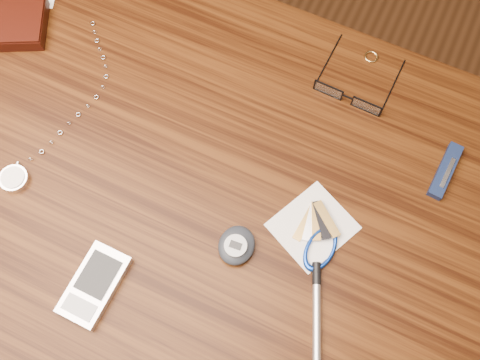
{
  "coord_description": "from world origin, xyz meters",
  "views": [
    {
      "loc": [
        0.17,
        -0.24,
        1.48
      ],
      "look_at": [
        0.04,
        0.02,
        0.76
      ],
      "focal_mm": 40.0,
      "sensor_mm": 36.0,
      "label": 1
    }
  ],
  "objects_px": {
    "pedometer": "(236,245)",
    "notepad_keys": "(317,237)",
    "desk": "(212,205)",
    "pocket_knife": "(445,171)",
    "pocket_watch": "(19,172)",
    "silver_pen": "(317,307)",
    "eyeglasses": "(349,95)",
    "pda_phone": "(94,285)",
    "wallet_and_card": "(10,23)"
  },
  "relations": [
    {
      "from": "pedometer",
      "to": "pocket_knife",
      "type": "distance_m",
      "value": 0.33
    },
    {
      "from": "eyeglasses",
      "to": "pocket_watch",
      "type": "distance_m",
      "value": 0.51
    },
    {
      "from": "desk",
      "to": "pocket_knife",
      "type": "distance_m",
      "value": 0.37
    },
    {
      "from": "desk",
      "to": "pocket_watch",
      "type": "distance_m",
      "value": 0.3
    },
    {
      "from": "desk",
      "to": "notepad_keys",
      "type": "bearing_deg",
      "value": -2.85
    },
    {
      "from": "pedometer",
      "to": "notepad_keys",
      "type": "relative_size",
      "value": 0.47
    },
    {
      "from": "pda_phone",
      "to": "pedometer",
      "type": "xyz_separation_m",
      "value": [
        0.15,
        0.13,
        0.0
      ]
    },
    {
      "from": "notepad_keys",
      "to": "eyeglasses",
      "type": "bearing_deg",
      "value": 100.29
    },
    {
      "from": "desk",
      "to": "eyeglasses",
      "type": "height_order",
      "value": "eyeglasses"
    },
    {
      "from": "pda_phone",
      "to": "silver_pen",
      "type": "height_order",
      "value": "pda_phone"
    },
    {
      "from": "pocket_watch",
      "to": "pedometer",
      "type": "bearing_deg",
      "value": 6.05
    },
    {
      "from": "desk",
      "to": "pocket_watch",
      "type": "relative_size",
      "value": 3.15
    },
    {
      "from": "eyeglasses",
      "to": "wallet_and_card",
      "type": "bearing_deg",
      "value": -168.71
    },
    {
      "from": "silver_pen",
      "to": "notepad_keys",
      "type": "bearing_deg",
      "value": 111.8
    },
    {
      "from": "pocket_watch",
      "to": "silver_pen",
      "type": "relative_size",
      "value": 2.32
    },
    {
      "from": "wallet_and_card",
      "to": "pedometer",
      "type": "height_order",
      "value": "wallet_and_card"
    },
    {
      "from": "eyeglasses",
      "to": "pda_phone",
      "type": "relative_size",
      "value": 1.11
    },
    {
      "from": "eyeglasses",
      "to": "pda_phone",
      "type": "height_order",
      "value": "eyeglasses"
    },
    {
      "from": "pedometer",
      "to": "pocket_watch",
      "type": "bearing_deg",
      "value": -173.95
    },
    {
      "from": "pocket_watch",
      "to": "notepad_keys",
      "type": "bearing_deg",
      "value": 12.62
    },
    {
      "from": "pocket_watch",
      "to": "pda_phone",
      "type": "bearing_deg",
      "value": -26.94
    },
    {
      "from": "wallet_and_card",
      "to": "pocket_knife",
      "type": "bearing_deg",
      "value": 4.3
    },
    {
      "from": "wallet_and_card",
      "to": "pocket_watch",
      "type": "distance_m",
      "value": 0.27
    },
    {
      "from": "pedometer",
      "to": "silver_pen",
      "type": "distance_m",
      "value": 0.14
    },
    {
      "from": "pocket_watch",
      "to": "pedometer",
      "type": "relative_size",
      "value": 5.06
    },
    {
      "from": "wallet_and_card",
      "to": "notepad_keys",
      "type": "bearing_deg",
      "value": -11.27
    },
    {
      "from": "wallet_and_card",
      "to": "pda_phone",
      "type": "relative_size",
      "value": 1.68
    },
    {
      "from": "pedometer",
      "to": "notepad_keys",
      "type": "bearing_deg",
      "value": 32.48
    },
    {
      "from": "wallet_and_card",
      "to": "silver_pen",
      "type": "relative_size",
      "value": 1.32
    },
    {
      "from": "eyeglasses",
      "to": "notepad_keys",
      "type": "distance_m",
      "value": 0.23
    },
    {
      "from": "pedometer",
      "to": "silver_pen",
      "type": "bearing_deg",
      "value": -12.44
    },
    {
      "from": "eyeglasses",
      "to": "silver_pen",
      "type": "xyz_separation_m",
      "value": [
        0.08,
        -0.32,
        -0.01
      ]
    },
    {
      "from": "pda_phone",
      "to": "pocket_knife",
      "type": "height_order",
      "value": "pda_phone"
    },
    {
      "from": "pocket_watch",
      "to": "pocket_knife",
      "type": "relative_size",
      "value": 3.35
    },
    {
      "from": "notepad_keys",
      "to": "pocket_knife",
      "type": "distance_m",
      "value": 0.22
    },
    {
      "from": "notepad_keys",
      "to": "pocket_watch",
      "type": "bearing_deg",
      "value": -167.38
    },
    {
      "from": "pocket_knife",
      "to": "pocket_watch",
      "type": "bearing_deg",
      "value": -154.51
    },
    {
      "from": "desk",
      "to": "silver_pen",
      "type": "relative_size",
      "value": 7.32
    },
    {
      "from": "pda_phone",
      "to": "silver_pen",
      "type": "xyz_separation_m",
      "value": [
        0.28,
        0.1,
        -0.0
      ]
    },
    {
      "from": "pocket_watch",
      "to": "silver_pen",
      "type": "xyz_separation_m",
      "value": [
        0.47,
        0.01,
        0.0
      ]
    },
    {
      "from": "eyeglasses",
      "to": "desk",
      "type": "bearing_deg",
      "value": -121.43
    },
    {
      "from": "pocket_knife",
      "to": "wallet_and_card",
      "type": "bearing_deg",
      "value": -175.7
    },
    {
      "from": "silver_pen",
      "to": "eyeglasses",
      "type": "bearing_deg",
      "value": 103.69
    },
    {
      "from": "pocket_watch",
      "to": "notepad_keys",
      "type": "distance_m",
      "value": 0.45
    },
    {
      "from": "eyeglasses",
      "to": "pedometer",
      "type": "height_order",
      "value": "eyeglasses"
    },
    {
      "from": "pocket_watch",
      "to": "pda_phone",
      "type": "relative_size",
      "value": 2.94
    },
    {
      "from": "pocket_watch",
      "to": "silver_pen",
      "type": "bearing_deg",
      "value": 0.8
    },
    {
      "from": "pedometer",
      "to": "pocket_knife",
      "type": "height_order",
      "value": "pedometer"
    },
    {
      "from": "pda_phone",
      "to": "notepad_keys",
      "type": "height_order",
      "value": "pda_phone"
    },
    {
      "from": "eyeglasses",
      "to": "pocket_watch",
      "type": "bearing_deg",
      "value": -140.3
    }
  ]
}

